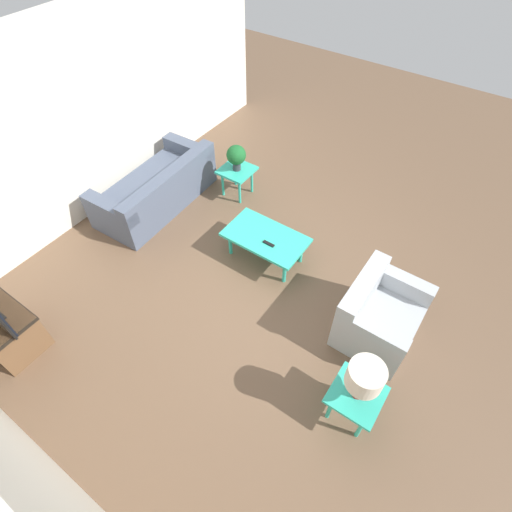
% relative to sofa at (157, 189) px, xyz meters
% --- Properties ---
extents(ground_plane, '(14.00, 14.00, 0.00)m').
position_rel_sofa_xyz_m(ground_plane, '(-2.30, 0.31, -0.27)').
color(ground_plane, brown).
extents(wall_back, '(7.20, 0.12, 2.70)m').
position_rel_sofa_xyz_m(wall_back, '(-2.30, 3.37, 1.08)').
color(wall_back, silver).
rests_on(wall_back, ground_plane).
extents(wall_right, '(0.12, 7.20, 2.70)m').
position_rel_sofa_xyz_m(wall_right, '(0.76, 0.31, 1.08)').
color(wall_right, silver).
rests_on(wall_right, ground_plane).
extents(sofa, '(0.97, 1.95, 0.71)m').
position_rel_sofa_xyz_m(sofa, '(0.00, 0.00, 0.00)').
color(sofa, '#4C566B').
rests_on(sofa, ground_plane).
extents(armchair, '(0.79, 0.96, 0.78)m').
position_rel_sofa_xyz_m(armchair, '(-3.67, 0.23, 0.04)').
color(armchair, '#A8ADB2').
rests_on(armchair, ground_plane).
extents(coffee_table, '(1.08, 0.63, 0.41)m').
position_rel_sofa_xyz_m(coffee_table, '(-1.98, -0.01, 0.09)').
color(coffee_table, '#2DB79E').
rests_on(coffee_table, ground_plane).
extents(side_table_plant, '(0.49, 0.49, 0.47)m').
position_rel_sofa_xyz_m(side_table_plant, '(-0.86, -0.89, 0.12)').
color(side_table_plant, '#2DB79E').
rests_on(side_table_plant, ground_plane).
extents(side_table_lamp, '(0.49, 0.49, 0.47)m').
position_rel_sofa_xyz_m(side_table_lamp, '(-3.88, 1.27, 0.12)').
color(side_table_lamp, '#2DB79E').
rests_on(side_table_lamp, ground_plane).
extents(tv_stand_chest, '(0.88, 0.55, 0.53)m').
position_rel_sofa_xyz_m(tv_stand_chest, '(-0.27, 2.75, 0.01)').
color(tv_stand_chest, brown).
rests_on(tv_stand_chest, ground_plane).
extents(potted_plant, '(0.29, 0.29, 0.41)m').
position_rel_sofa_xyz_m(potted_plant, '(-0.86, -0.89, 0.44)').
color(potted_plant, '#333338').
rests_on(potted_plant, side_table_plant).
extents(table_lamp, '(0.34, 0.34, 0.51)m').
position_rel_sofa_xyz_m(table_lamp, '(-3.88, 1.27, 0.56)').
color(table_lamp, red).
rests_on(table_lamp, side_table_lamp).
extents(remote_control, '(0.16, 0.04, 0.02)m').
position_rel_sofa_xyz_m(remote_control, '(-2.09, 0.09, 0.15)').
color(remote_control, black).
rests_on(remote_control, coffee_table).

